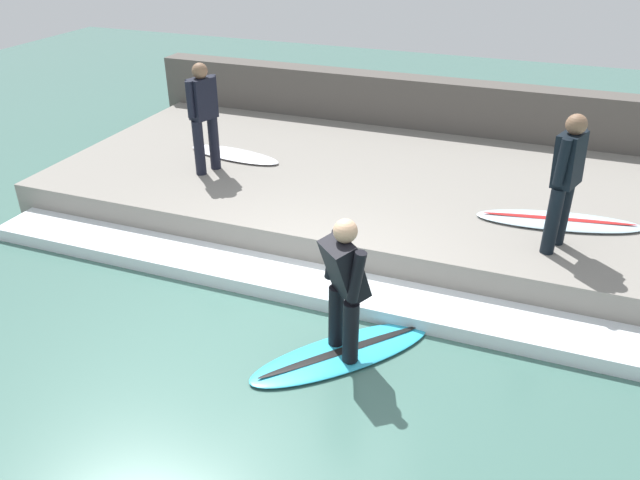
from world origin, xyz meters
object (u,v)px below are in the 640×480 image
surfer_waiting_far (566,176)px  surfer_riding (344,282)px  surfboard_riding (343,353)px  surfboard_waiting_far (559,221)px  surfer_waiting_near (204,112)px  surfboard_waiting_near (234,154)px

surfer_waiting_far → surfer_riding: bearing=139.7°
surfboard_riding → surfer_riding: 0.86m
surfboard_riding → surfboard_waiting_far: size_ratio=0.90×
surfer_waiting_near → surfboard_waiting_near: bearing=-6.3°
surfer_waiting_far → surfer_waiting_near: bearing=82.8°
surfer_riding → surfboard_waiting_far: bearing=-33.5°
surfer_waiting_far → surfboard_waiting_far: bearing=-4.2°
surfboard_riding → surfer_riding: surfer_riding is taller
surfer_waiting_near → surfboard_waiting_far: (0.06, -5.00, -0.88)m
surfboard_waiting_near → surfboard_waiting_far: (-0.62, -4.92, 0.00)m
surfer_waiting_near → surfboard_waiting_near: surfer_waiting_near is taller
surfer_waiting_far → surfboard_waiting_far: size_ratio=0.77×
surfboard_riding → surfboard_waiting_far: 3.46m
surfer_waiting_far → surfboard_riding: bearing=139.7°
surfboard_riding → surfer_waiting_near: bearing=48.0°
surfboard_riding → surfer_waiting_far: (2.17, -1.84, 1.37)m
surfer_waiting_near → surfboard_waiting_near: size_ratio=0.96×
surfer_waiting_far → surfboard_waiting_far: surfer_waiting_far is taller
surfboard_riding → surfboard_waiting_near: bearing=41.1°
surfboard_riding → surfer_waiting_far: surfer_waiting_far is taller
surfboard_waiting_far → surfer_waiting_far: bearing=175.8°
surfer_riding → surfboard_waiting_far: (2.86, -1.89, -0.37)m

